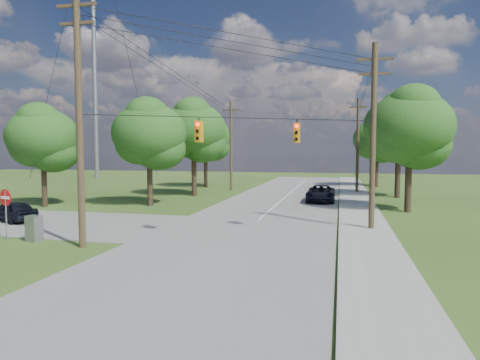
% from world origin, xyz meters
% --- Properties ---
extents(ground, '(140.00, 140.00, 0.00)m').
position_xyz_m(ground, '(0.00, 0.00, 0.00)').
color(ground, '#324E1A').
rests_on(ground, ground).
extents(main_road, '(10.00, 100.00, 0.03)m').
position_xyz_m(main_road, '(2.00, 5.00, 0.01)').
color(main_road, gray).
rests_on(main_road, ground).
extents(sidewalk_east, '(2.60, 100.00, 0.12)m').
position_xyz_m(sidewalk_east, '(8.70, 5.00, 0.06)').
color(sidewalk_east, '#A6A29B').
rests_on(sidewalk_east, ground).
extents(pole_sw, '(2.00, 0.32, 12.00)m').
position_xyz_m(pole_sw, '(-4.60, 0.40, 6.23)').
color(pole_sw, '#4D3D27').
rests_on(pole_sw, ground).
extents(pole_ne, '(2.00, 0.32, 10.50)m').
position_xyz_m(pole_ne, '(8.90, 8.00, 5.47)').
color(pole_ne, '#4D3D27').
rests_on(pole_ne, ground).
extents(pole_north_e, '(2.00, 0.32, 10.00)m').
position_xyz_m(pole_north_e, '(8.90, 30.00, 5.13)').
color(pole_north_e, '#4D3D27').
rests_on(pole_north_e, ground).
extents(pole_north_w, '(2.00, 0.32, 10.00)m').
position_xyz_m(pole_north_w, '(-5.00, 30.00, 5.13)').
color(pole_north_w, '#4D3D27').
rests_on(pole_north_w, ground).
extents(power_lines, '(13.93, 29.62, 4.93)m').
position_xyz_m(power_lines, '(1.50, 11.54, 9.15)').
color(power_lines, black).
rests_on(power_lines, ground).
extents(traffic_signals, '(4.91, 3.27, 1.05)m').
position_xyz_m(traffic_signals, '(2.55, 4.43, 5.50)').
color(traffic_signals, orange).
rests_on(traffic_signals, ground).
extents(radio_mast, '(0.70, 0.70, 45.00)m').
position_xyz_m(radio_mast, '(-32.00, 46.00, 22.50)').
color(radio_mast, gray).
rests_on(radio_mast, ground).
extents(tree_w_near, '(6.00, 6.00, 8.40)m').
position_xyz_m(tree_w_near, '(-8.00, 15.00, 5.92)').
color(tree_w_near, '#3C281E').
rests_on(tree_w_near, ground).
extents(tree_w_mid, '(6.40, 6.40, 9.22)m').
position_xyz_m(tree_w_mid, '(-7.00, 23.00, 6.58)').
color(tree_w_mid, '#3C281E').
rests_on(tree_w_mid, ground).
extents(tree_w_far, '(6.00, 6.00, 8.73)m').
position_xyz_m(tree_w_far, '(-9.00, 33.00, 6.25)').
color(tree_w_far, '#3C281E').
rests_on(tree_w_far, ground).
extents(tree_e_near, '(6.20, 6.20, 8.81)m').
position_xyz_m(tree_e_near, '(12.00, 16.00, 6.25)').
color(tree_e_near, '#3C281E').
rests_on(tree_e_near, ground).
extents(tree_e_mid, '(6.60, 6.60, 9.64)m').
position_xyz_m(tree_e_mid, '(12.50, 26.00, 6.91)').
color(tree_e_mid, '#3C281E').
rests_on(tree_e_mid, ground).
extents(tree_e_far, '(5.80, 5.80, 8.32)m').
position_xyz_m(tree_e_far, '(11.50, 38.00, 5.92)').
color(tree_e_far, '#3C281E').
rests_on(tree_e_far, ground).
extents(tree_cross_n, '(5.60, 5.60, 7.91)m').
position_xyz_m(tree_cross_n, '(-16.00, 12.50, 5.59)').
color(tree_cross_n, '#3C281E').
rests_on(tree_cross_n, ground).
extents(car_cross_dark, '(4.21, 2.86, 1.33)m').
position_xyz_m(car_cross_dark, '(-13.10, 5.72, 0.70)').
color(car_cross_dark, black).
rests_on(car_cross_dark, cross_road).
extents(car_main_north, '(2.41, 5.20, 1.44)m').
position_xyz_m(car_main_north, '(5.50, 20.85, 0.75)').
color(car_main_north, black).
rests_on(car_main_north, main_road).
extents(control_cabinet, '(0.82, 0.67, 1.30)m').
position_xyz_m(control_cabinet, '(-7.72, 1.00, 0.65)').
color(control_cabinet, gray).
rests_on(control_cabinet, ground).
extents(do_not_enter_sign, '(0.85, 0.23, 2.60)m').
position_xyz_m(do_not_enter_sign, '(-9.32, 1.00, 1.88)').
color(do_not_enter_sign, gray).
rests_on(do_not_enter_sign, ground).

